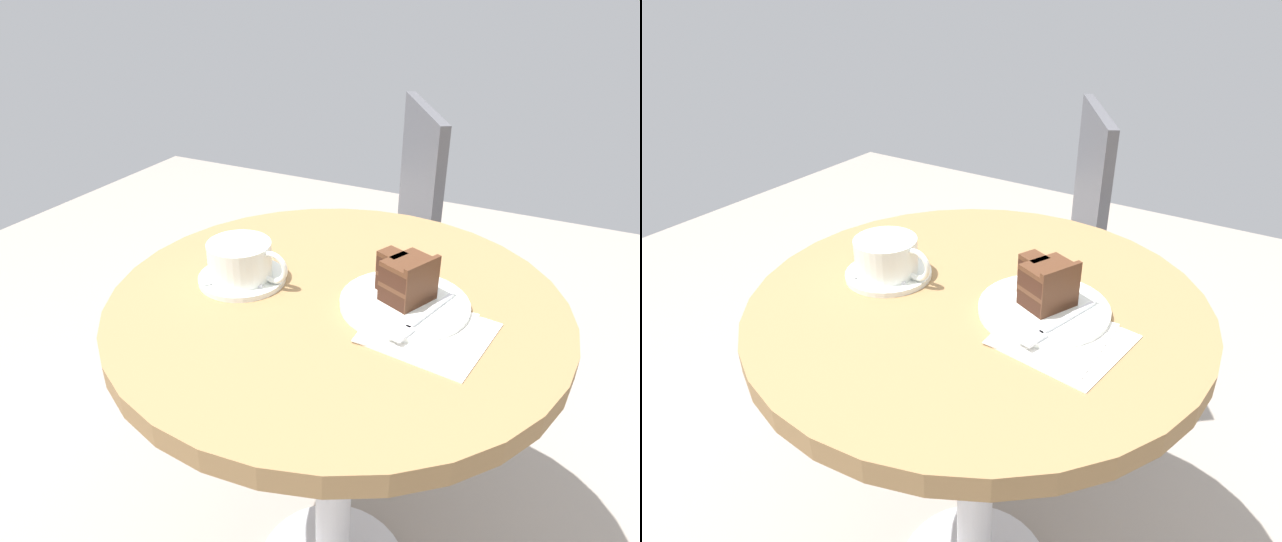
# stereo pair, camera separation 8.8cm
# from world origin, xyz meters

# --- Properties ---
(cafe_table) EXTENTS (0.71, 0.71, 0.70)m
(cafe_table) POSITION_xyz_m (0.00, 0.00, 0.58)
(cafe_table) COLOR olive
(cafe_table) RESTS_ON ground
(saucer) EXTENTS (0.14, 0.14, 0.01)m
(saucer) POSITION_xyz_m (-0.16, -0.02, 0.70)
(saucer) COLOR silver
(saucer) RESTS_ON cafe_table
(coffee_cup) EXTENTS (0.14, 0.10, 0.06)m
(coffee_cup) POSITION_xyz_m (-0.16, -0.03, 0.74)
(coffee_cup) COLOR silver
(coffee_cup) RESTS_ON saucer
(teaspoon) EXTENTS (0.10, 0.04, 0.00)m
(teaspoon) POSITION_xyz_m (-0.17, -0.06, 0.71)
(teaspoon) COLOR silver
(teaspoon) RESTS_ON saucer
(cake_plate) EXTENTS (0.19, 0.19, 0.01)m
(cake_plate) POSITION_xyz_m (0.11, 0.01, 0.70)
(cake_plate) COLOR silver
(cake_plate) RESTS_ON cafe_table
(cake_slice) EXTENTS (0.10, 0.09, 0.07)m
(cake_slice) POSITION_xyz_m (0.10, 0.02, 0.74)
(cake_slice) COLOR #381E14
(cake_slice) RESTS_ON cake_plate
(fork) EXTENTS (0.06, 0.15, 0.00)m
(fork) POSITION_xyz_m (0.14, -0.03, 0.71)
(fork) COLOR silver
(fork) RESTS_ON cake_plate
(napkin) EXTENTS (0.18, 0.18, 0.00)m
(napkin) POSITION_xyz_m (0.15, -0.03, 0.70)
(napkin) COLOR silver
(napkin) RESTS_ON cafe_table
(cafe_chair) EXTENTS (0.52, 0.52, 0.85)m
(cafe_chair) POSITION_xyz_m (-0.15, 0.61, 0.51)
(cafe_chair) COLOR #4C4C51
(cafe_chair) RESTS_ON ground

